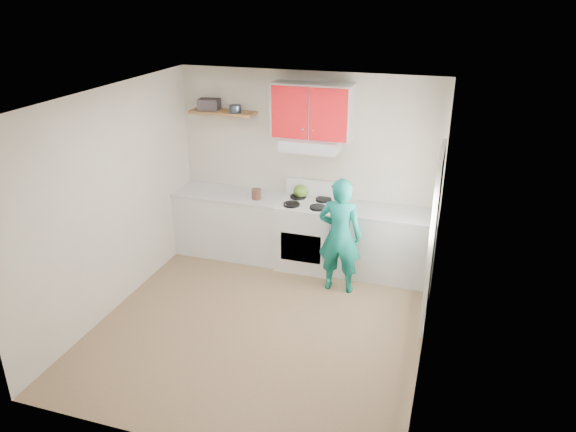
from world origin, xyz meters
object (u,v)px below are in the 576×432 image
(tin, at_px, (235,109))
(kettle, at_px, (301,191))
(stove, at_px, (307,234))
(crock, at_px, (257,195))
(person, at_px, (340,236))

(tin, xyz_separation_m, kettle, (0.91, 0.04, -1.08))
(stove, relative_size, crock, 5.74)
(tin, bearing_deg, crock, -30.03)
(kettle, distance_m, person, 1.03)
(crock, xyz_separation_m, person, (1.27, -0.45, -0.23))
(stove, distance_m, tin, 1.95)
(person, bearing_deg, kettle, -44.74)
(tin, xyz_separation_m, crock, (0.35, -0.20, -1.11))
(kettle, bearing_deg, crock, -172.94)
(tin, xyz_separation_m, person, (1.62, -0.66, -1.34))
(person, bearing_deg, crock, -20.00)
(crock, height_order, person, person)
(kettle, bearing_deg, tin, 165.70)
(crock, bearing_deg, stove, 5.25)
(tin, relative_size, crock, 1.00)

